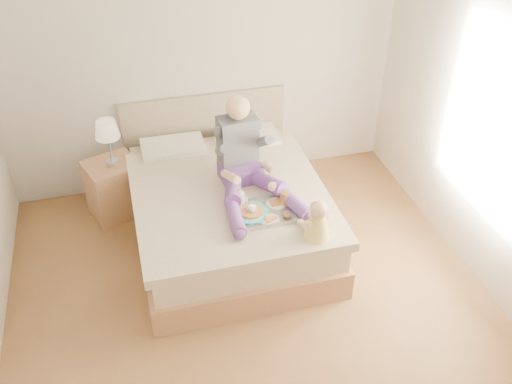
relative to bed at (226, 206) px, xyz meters
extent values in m
cube|color=brown|center=(0.00, -1.08, -0.32)|extent=(4.00, 4.20, 0.01)
cube|color=beige|center=(0.00, 1.02, 1.03)|extent=(4.00, 0.02, 2.70)
cube|color=beige|center=(2.00, -1.08, 1.03)|extent=(0.02, 4.20, 2.70)
cube|color=white|center=(1.99, -0.88, 1.08)|extent=(0.02, 1.30, 1.60)
cube|color=#F8EACB|center=(1.98, -0.88, 1.08)|extent=(0.01, 1.18, 1.48)
cube|color=#976946|center=(0.00, -0.07, -0.18)|extent=(1.68, 2.13, 0.28)
cube|color=beige|center=(0.00, -0.07, 0.08)|extent=(1.60, 2.05, 0.24)
cube|color=beige|center=(0.00, -0.22, 0.25)|extent=(1.70, 1.80, 0.09)
cube|color=white|center=(-0.38, 0.68, 0.27)|extent=(0.62, 0.40, 0.14)
cube|color=white|center=(0.38, 0.68, 0.27)|extent=(0.62, 0.40, 0.14)
cube|color=#827359|center=(0.00, 1.01, 0.18)|extent=(1.70, 0.08, 1.00)
cube|color=#976946|center=(-1.00, 0.59, -0.02)|extent=(0.60, 0.57, 0.59)
cylinder|color=#AFB2B6|center=(-0.98, 0.57, 0.30)|extent=(0.13, 0.13, 0.04)
cylinder|color=#AFB2B6|center=(-0.98, 0.57, 0.45)|extent=(0.03, 0.03, 0.26)
cone|color=beige|center=(-0.98, 0.57, 0.66)|extent=(0.23, 0.23, 0.17)
cube|color=#58327D|center=(0.15, 0.00, 0.38)|extent=(0.39, 0.32, 0.17)
cube|color=#3B3C44|center=(0.14, 0.05, 0.67)|extent=(0.36, 0.25, 0.45)
sphere|color=beige|center=(0.14, 0.03, 1.01)|extent=(0.21, 0.21, 0.21)
cylinder|color=#58327D|center=(0.02, -0.24, 0.37)|extent=(0.25, 0.50, 0.21)
cylinder|color=#58327D|center=(-0.05, -0.61, 0.35)|extent=(0.14, 0.44, 0.12)
sphere|color=#58327D|center=(-0.06, -0.82, 0.34)|extent=(0.10, 0.10, 0.10)
cylinder|color=#3B3C44|center=(-0.03, -0.10, 0.69)|extent=(0.09, 0.28, 0.23)
cylinder|color=beige|center=(0.00, -0.28, 0.52)|extent=(0.13, 0.30, 0.15)
sphere|color=beige|center=(0.04, -0.41, 0.42)|extent=(0.08, 0.08, 0.08)
cylinder|color=#58327D|center=(0.32, -0.21, 0.37)|extent=(0.35, 0.50, 0.21)
cylinder|color=#58327D|center=(0.48, -0.55, 0.35)|extent=(0.24, 0.45, 0.12)
sphere|color=#58327D|center=(0.54, -0.75, 0.34)|extent=(0.10, 0.10, 0.10)
cylinder|color=#3B3C44|center=(0.34, -0.05, 0.69)|extent=(0.15, 0.29, 0.23)
cylinder|color=beige|center=(0.35, -0.23, 0.52)|extent=(0.07, 0.29, 0.15)
sphere|color=beige|center=(0.34, -0.38, 0.42)|extent=(0.08, 0.08, 0.08)
cube|color=#AFB2B6|center=(0.21, -0.56, 0.30)|extent=(0.51, 0.40, 0.01)
cylinder|color=#3FAEB7|center=(0.10, -0.55, 0.31)|extent=(0.30, 0.30, 0.02)
cylinder|color=#B37C3B|center=(0.10, -0.55, 0.33)|extent=(0.20, 0.20, 0.02)
cylinder|color=white|center=(0.04, -0.41, 0.36)|extent=(0.09, 0.09, 0.10)
torus|color=white|center=(0.10, -0.41, 0.36)|extent=(0.02, 0.07, 0.07)
cylinder|color=#9C6C4C|center=(0.04, -0.41, 0.41)|extent=(0.08, 0.08, 0.01)
cylinder|color=white|center=(0.34, -0.48, 0.31)|extent=(0.17, 0.17, 0.01)
cube|color=#B37C3B|center=(0.34, -0.48, 0.33)|extent=(0.09, 0.08, 0.02)
cylinder|color=white|center=(0.23, -0.68, 0.31)|extent=(0.17, 0.17, 0.01)
ellipsoid|color=#BC1436|center=(0.25, -0.69, 0.33)|extent=(0.04, 0.04, 0.01)
cylinder|color=white|center=(0.41, -0.50, 0.37)|extent=(0.08, 0.08, 0.13)
cylinder|color=orange|center=(0.41, -0.50, 0.37)|extent=(0.07, 0.07, 0.13)
cylinder|color=white|center=(0.38, -0.68, 0.33)|extent=(0.08, 0.08, 0.04)
cylinder|color=#49260A|center=(0.38, -0.68, 0.33)|extent=(0.07, 0.07, 0.03)
cone|color=#FFDD50|center=(0.54, -0.96, 0.41)|extent=(0.21, 0.21, 0.23)
sphere|color=beige|center=(0.54, -0.96, 0.57)|extent=(0.14, 0.14, 0.14)
cylinder|color=beige|center=(0.48, -0.86, 0.33)|extent=(0.07, 0.16, 0.05)
sphere|color=beige|center=(0.45, -0.79, 0.33)|extent=(0.05, 0.05, 0.05)
cylinder|color=beige|center=(0.46, -0.97, 0.45)|extent=(0.04, 0.12, 0.10)
cylinder|color=beige|center=(0.56, -0.84, 0.33)|extent=(0.11, 0.17, 0.05)
sphere|color=beige|center=(0.54, -0.77, 0.33)|extent=(0.05, 0.05, 0.05)
cylinder|color=beige|center=(0.62, -0.93, 0.45)|extent=(0.09, 0.12, 0.10)
camera|label=1|loc=(-0.81, -4.20, 3.28)|focal=40.00mm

